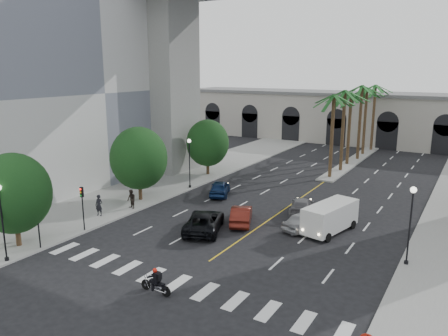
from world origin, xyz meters
TOP-DOWN VIEW (x-y plane):
  - ground at (0.00, 0.00)m, footprint 140.00×140.00m
  - sidewalk_left at (-15.00, 15.00)m, footprint 8.00×100.00m
  - median at (0.00, 38.00)m, footprint 2.00×24.00m
  - building_left at (-27.00, 12.00)m, footprint 16.50×32.50m
  - pier_building at (0.00, 55.00)m, footprint 71.00×10.50m
  - bridge at (3.42, 22.00)m, footprint 75.00×13.00m
  - palm_a at (0.00, 28.00)m, footprint 3.20×3.20m
  - palm_b at (0.10, 32.00)m, footprint 3.20×3.20m
  - palm_c at (-0.20, 36.00)m, footprint 3.20×3.20m
  - palm_d at (0.15, 40.00)m, footprint 3.20×3.20m
  - palm_e at (-0.10, 44.00)m, footprint 3.20×3.20m
  - palm_f at (0.20, 48.00)m, footprint 3.20×3.20m
  - street_tree_near at (-13.00, -3.00)m, footprint 5.20×5.20m
  - street_tree_mid at (-13.00, 10.00)m, footprint 5.44×5.44m
  - street_tree_far at (-13.00, 22.00)m, footprint 5.04×5.04m
  - lamp_post_left_near at (-11.40, -5.00)m, footprint 0.40×0.40m
  - lamp_post_left_far at (-11.40, 16.00)m, footprint 0.40×0.40m
  - lamp_post_right at (11.40, 8.00)m, footprint 0.40×0.40m
  - traffic_signal_near at (-11.30, -2.50)m, footprint 0.25×0.18m
  - traffic_signal_far at (-11.30, 1.50)m, footprint 0.25×0.18m
  - motorcycle_rider at (-0.28, -3.08)m, footprint 2.13×0.58m
  - car_a at (3.39, 10.80)m, footprint 2.93×4.56m
  - car_b at (-1.63, 9.49)m, footprint 3.28×4.76m
  - car_c at (-3.34, 6.51)m, footprint 4.53×6.18m
  - car_d at (1.70, 14.56)m, footprint 3.04×5.01m
  - car_e at (-7.39, 15.51)m, footprint 3.42×4.76m
  - cargo_van at (5.24, 11.30)m, footprint 3.17×5.71m
  - pedestrian_a at (-12.84, 4.56)m, footprint 0.75×0.57m
  - pedestrian_b at (-11.77, 7.41)m, footprint 1.02×0.90m

SIDE VIEW (x-z plane):
  - ground at x=0.00m, z-range 0.00..0.00m
  - sidewalk_left at x=-15.00m, z-range 0.00..0.15m
  - median at x=0.00m, z-range 0.00..0.20m
  - car_d at x=1.70m, z-range 0.00..1.36m
  - motorcycle_rider at x=-0.28m, z-range -0.07..1.46m
  - car_a at x=3.39m, z-range 0.00..1.45m
  - car_b at x=-1.63m, z-range 0.00..1.49m
  - car_e at x=-7.39m, z-range 0.00..1.50m
  - car_c at x=-3.34m, z-range 0.00..1.56m
  - pedestrian_b at x=-11.77m, z-range 0.15..1.90m
  - pedestrian_a at x=-12.84m, z-range 0.15..2.00m
  - cargo_van at x=5.24m, z-range 0.13..2.43m
  - traffic_signal_near at x=-11.30m, z-range 0.69..4.34m
  - traffic_signal_far at x=-11.30m, z-range 0.69..4.34m
  - lamp_post_left_near at x=-11.40m, z-range 0.55..5.90m
  - lamp_post_left_far at x=-11.40m, z-range 0.55..5.90m
  - lamp_post_right at x=11.40m, z-range 0.55..5.90m
  - street_tree_far at x=-13.00m, z-range 0.56..7.24m
  - street_tree_near at x=-13.00m, z-range 0.58..7.47m
  - street_tree_mid at x=-13.00m, z-range 0.61..7.81m
  - pier_building at x=0.00m, z-range 0.02..8.52m
  - palm_c at x=-0.20m, z-range 3.86..13.96m
  - palm_a at x=0.00m, z-range 3.95..14.25m
  - palm_e at x=-0.10m, z-range 3.99..14.39m
  - palm_b at x=0.10m, z-range 4.07..14.67m
  - palm_f at x=0.20m, z-range 4.11..14.81m
  - palm_d at x=0.15m, z-range 4.20..15.10m
  - building_left at x=-27.00m, z-range 0.01..20.61m
  - bridge at x=3.42m, z-range 5.51..31.51m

